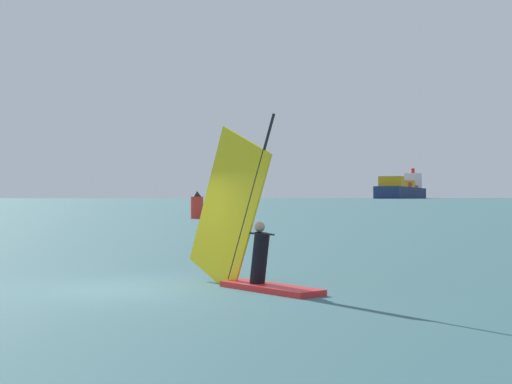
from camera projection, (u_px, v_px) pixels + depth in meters
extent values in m
plane|color=#386066|center=(128.00, 289.00, 15.19)|extent=(4000.00, 4000.00, 0.00)
cube|color=red|center=(271.00, 288.00, 14.83)|extent=(2.53, 1.90, 0.12)
cylinder|color=black|center=(251.00, 200.00, 15.34)|extent=(1.37, 0.85, 3.52)
cube|color=yellow|center=(228.00, 210.00, 15.94)|extent=(2.53, 1.53, 3.71)
cylinder|color=black|center=(247.00, 233.00, 15.44)|extent=(1.53, 0.93, 0.04)
cylinder|color=black|center=(260.00, 258.00, 15.10)|extent=(0.58, 0.52, 1.10)
sphere|color=tan|center=(260.00, 227.00, 15.11)|extent=(0.22, 0.22, 0.22)
cube|color=navy|center=(403.00, 193.00, 809.74)|extent=(27.34, 212.26, 12.32)
cube|color=silver|center=(413.00, 181.00, 885.50)|extent=(19.28, 16.28, 18.25)
cylinder|color=red|center=(413.00, 171.00, 885.58)|extent=(4.00, 4.00, 6.00)
cube|color=red|center=(407.00, 187.00, 838.07)|extent=(23.04, 23.88, 2.60)
cube|color=gold|center=(403.00, 184.00, 813.40)|extent=(23.04, 23.88, 7.80)
cube|color=red|center=(400.00, 185.00, 788.70)|extent=(23.04, 23.88, 5.20)
cube|color=gold|center=(396.00, 184.00, 764.02)|extent=(23.04, 23.88, 5.20)
cube|color=gold|center=(391.00, 181.00, 739.34)|extent=(23.04, 23.88, 10.40)
cube|color=#756B56|center=(380.00, 186.00, 1320.87)|extent=(1065.93, 569.34, 44.60)
cylinder|color=red|center=(197.00, 208.00, 63.87)|extent=(1.10, 1.10, 1.94)
cone|color=black|center=(197.00, 194.00, 63.87)|extent=(0.77, 0.77, 0.50)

